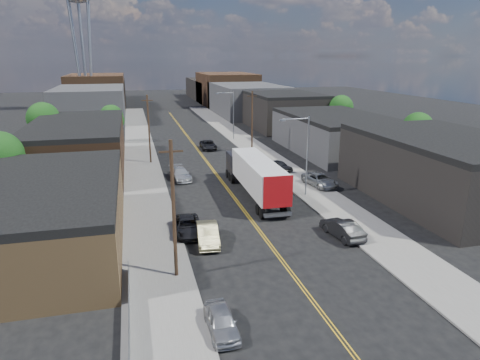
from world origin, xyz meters
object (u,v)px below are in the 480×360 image
car_right_lot_a (320,180)px  semi_truck (254,173)px  car_left_d (180,174)px  car_ahead_truck (208,145)px  car_left_c (187,226)px  car_right_lot_c (280,166)px  car_left_a (221,321)px  car_left_b (208,234)px  car_right_oncoming (342,228)px

car_right_lot_a → semi_truck: bearing=177.3°
semi_truck → car_right_lot_a: 8.79m
car_left_d → car_ahead_truck: size_ratio=0.99×
car_left_c → car_right_lot_c: 23.51m
car_left_a → car_left_d: size_ratio=0.77×
car_left_b → car_right_lot_a: (16.00, 12.66, 0.09)m
car_right_lot_a → car_ahead_truck: bearing=102.0°
semi_truck → car_right_lot_c: bearing=55.6°
car_left_a → car_ahead_truck: 50.43m
car_left_a → car_left_c: 14.63m
car_left_b → car_right_oncoming: car_left_b is taller
car_left_a → car_right_oncoming: (13.00, 10.51, 0.11)m
car_left_d → car_right_lot_a: bearing=-32.1°
semi_truck → car_left_b: semi_truck is taller
car_left_b → car_right_lot_a: car_right_lot_a is taller
semi_truck → car_left_a: semi_truck is taller
car_right_lot_a → car_ahead_truck: (-9.18, 24.94, -0.17)m
car_right_lot_a → car_left_d: bearing=147.0°
car_left_b → car_left_c: size_ratio=0.96×
semi_truck → car_left_b: 14.07m
car_left_b → car_right_oncoming: size_ratio=1.01×
semi_truck → car_right_lot_a: size_ratio=3.16×
car_right_lot_c → car_ahead_truck: (-6.83, 17.06, -0.12)m
car_left_d → car_right_lot_c: size_ratio=1.26×
car_left_d → car_right_oncoming: size_ratio=1.07×
car_left_b → car_right_lot_c: bearing=62.0°
car_right_oncoming → car_right_lot_a: (4.40, 14.31, 0.10)m
semi_truck → car_right_lot_c: (6.24, 8.70, -1.69)m
car_left_d → car_right_oncoming: car_right_oncoming is taller
car_left_b → car_right_oncoming: (11.60, -1.65, -0.01)m
semi_truck → car_ahead_truck: (-0.59, 25.77, -1.81)m
car_left_c → car_right_oncoming: bearing=-15.7°
car_left_b → car_left_c: (-1.40, 2.48, -0.09)m
car_left_a → car_right_oncoming: 16.72m
car_left_a → car_left_b: bearing=82.8°
car_left_a → car_right_lot_a: size_ratio=0.75×
car_left_d → car_right_lot_a: 17.63m
car_left_a → car_right_oncoming: bearing=38.3°
car_left_b → car_left_c: bearing=125.1°
car_right_oncoming → car_right_lot_c: car_right_oncoming is taller
car_left_a → car_left_d: (1.40, 32.22, 0.07)m
car_right_lot_a → car_ahead_truck: 26.58m
semi_truck → car_right_lot_a: bearing=6.7°
car_left_a → car_left_b: (1.40, 12.16, 0.12)m
car_ahead_truck → semi_truck: bearing=-87.0°
car_left_c → car_ahead_truck: size_ratio=0.98×
car_left_b → car_right_lot_a: 20.40m
car_right_oncoming → car_left_b: bearing=-15.3°
car_left_b → car_right_lot_c: size_ratio=1.19×
car_right_lot_c → car_ahead_truck: bearing=88.3°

